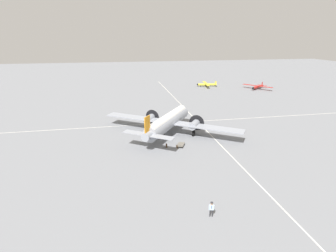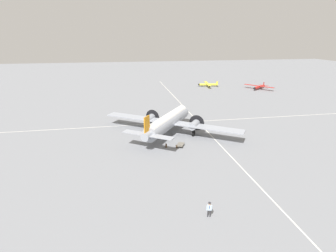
{
  "view_description": "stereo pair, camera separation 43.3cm",
  "coord_description": "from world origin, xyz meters",
  "px_view_note": "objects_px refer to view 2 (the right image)",
  "views": [
    {
      "loc": [
        44.41,
        -8.56,
        17.06
      ],
      "look_at": [
        0.0,
        0.0,
        1.62
      ],
      "focal_mm": 28.0,
      "sensor_mm": 36.0,
      "label": 1
    },
    {
      "loc": [
        44.49,
        -8.13,
        17.06
      ],
      "look_at": [
        0.0,
        0.0,
        1.62
      ],
      "focal_mm": 28.0,
      "sensor_mm": 36.0,
      "label": 2
    }
  ],
  "objects_px": {
    "crew_foreground": "(209,208)",
    "baggage_cart": "(180,145)",
    "airliner_main": "(169,121)",
    "suitcase_upright_spare": "(166,146)",
    "suitcase_near_door": "(177,146)",
    "light_aircraft_taxiing": "(259,87)",
    "light_aircraft_distant": "(208,84)"
  },
  "relations": [
    {
      "from": "suitcase_upright_spare",
      "to": "light_aircraft_distant",
      "type": "relative_size",
      "value": 0.07
    },
    {
      "from": "suitcase_near_door",
      "to": "light_aircraft_taxiing",
      "type": "xyz_separation_m",
      "value": [
        -43.76,
        38.22,
        0.59
      ]
    },
    {
      "from": "suitcase_near_door",
      "to": "light_aircraft_taxiing",
      "type": "height_order",
      "value": "light_aircraft_taxiing"
    },
    {
      "from": "crew_foreground",
      "to": "light_aircraft_taxiing",
      "type": "xyz_separation_m",
      "value": [
        -61.1,
        38.64,
        -0.21
      ]
    },
    {
      "from": "crew_foreground",
      "to": "baggage_cart",
      "type": "bearing_deg",
      "value": -80.46
    },
    {
      "from": "suitcase_near_door",
      "to": "crew_foreground",
      "type": "bearing_deg",
      "value": -1.4
    },
    {
      "from": "crew_foreground",
      "to": "suitcase_upright_spare",
      "type": "height_order",
      "value": "crew_foreground"
    },
    {
      "from": "crew_foreground",
      "to": "suitcase_near_door",
      "type": "bearing_deg",
      "value": -78.09
    },
    {
      "from": "suitcase_near_door",
      "to": "light_aircraft_taxiing",
      "type": "bearing_deg",
      "value": 138.87
    },
    {
      "from": "suitcase_upright_spare",
      "to": "light_aircraft_taxiing",
      "type": "bearing_deg",
      "value": 137.33
    },
    {
      "from": "suitcase_near_door",
      "to": "baggage_cart",
      "type": "relative_size",
      "value": 0.24
    },
    {
      "from": "light_aircraft_distant",
      "to": "suitcase_near_door",
      "type": "bearing_deg",
      "value": 74.8
    },
    {
      "from": "suitcase_near_door",
      "to": "suitcase_upright_spare",
      "type": "distance_m",
      "value": 1.7
    },
    {
      "from": "crew_foreground",
      "to": "light_aircraft_distant",
      "type": "height_order",
      "value": "light_aircraft_distant"
    },
    {
      "from": "suitcase_upright_spare",
      "to": "light_aircraft_distant",
      "type": "height_order",
      "value": "light_aircraft_distant"
    },
    {
      "from": "light_aircraft_taxiing",
      "to": "baggage_cart",
      "type": "bearing_deg",
      "value": 12.41
    },
    {
      "from": "suitcase_upright_spare",
      "to": "light_aircraft_taxiing",
      "type": "xyz_separation_m",
      "value": [
        -43.22,
        39.83,
        0.53
      ]
    },
    {
      "from": "suitcase_near_door",
      "to": "light_aircraft_distant",
      "type": "distance_m",
      "value": 56.6
    },
    {
      "from": "crew_foreground",
      "to": "light_aircraft_taxiing",
      "type": "distance_m",
      "value": 72.29
    },
    {
      "from": "airliner_main",
      "to": "light_aircraft_taxiing",
      "type": "relative_size",
      "value": 2.59
    },
    {
      "from": "suitcase_upright_spare",
      "to": "light_aircraft_distant",
      "type": "bearing_deg",
      "value": 154.72
    },
    {
      "from": "airliner_main",
      "to": "suitcase_upright_spare",
      "type": "bearing_deg",
      "value": -159.97
    },
    {
      "from": "suitcase_upright_spare",
      "to": "light_aircraft_distant",
      "type": "distance_m",
      "value": 56.78
    },
    {
      "from": "baggage_cart",
      "to": "light_aircraft_distant",
      "type": "bearing_deg",
      "value": 2.29
    },
    {
      "from": "airliner_main",
      "to": "baggage_cart",
      "type": "xyz_separation_m",
      "value": [
        6.16,
        0.76,
        -2.2
      ]
    },
    {
      "from": "airliner_main",
      "to": "crew_foreground",
      "type": "height_order",
      "value": "airliner_main"
    },
    {
      "from": "light_aircraft_distant",
      "to": "light_aircraft_taxiing",
      "type": "relative_size",
      "value": 1.07
    },
    {
      "from": "airliner_main",
      "to": "suitcase_upright_spare",
      "type": "relative_size",
      "value": 36.54
    },
    {
      "from": "crew_foreground",
      "to": "light_aircraft_taxiing",
      "type": "bearing_deg",
      "value": -109.0
    },
    {
      "from": "airliner_main",
      "to": "crew_foreground",
      "type": "distance_m",
      "value": 24.11
    },
    {
      "from": "light_aircraft_taxiing",
      "to": "light_aircraft_distant",
      "type": "bearing_deg",
      "value": -64.18
    },
    {
      "from": "light_aircraft_taxiing",
      "to": "airliner_main",
      "type": "bearing_deg",
      "value": 7.43
    }
  ]
}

